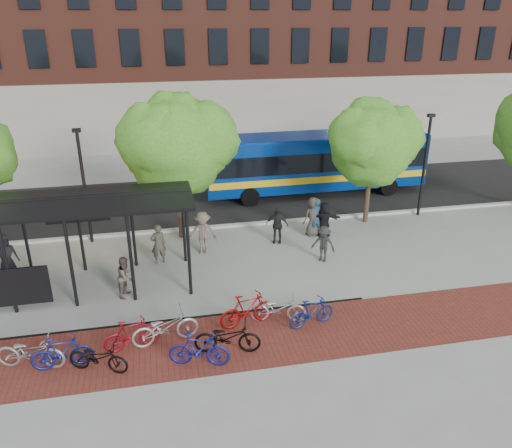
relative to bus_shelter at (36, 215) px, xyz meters
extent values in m
plane|color=#9E9E99|center=(8.13, 0.48, -3.00)|extent=(160.00, 160.00, 0.00)
cube|color=black|center=(8.13, 8.48, -2.99)|extent=(160.00, 8.00, 0.01)
cube|color=#B7B7B2|center=(8.13, 4.48, -2.94)|extent=(160.00, 0.25, 0.12)
cube|color=maroon|center=(6.13, -4.52, -3.00)|extent=(24.00, 3.00, 0.01)
cube|color=black|center=(4.83, -3.62, -3.00)|extent=(12.00, 0.05, 0.95)
cube|color=brown|center=(18.13, 26.48, 7.00)|extent=(55.00, 14.00, 20.00)
cylinder|color=black|center=(-0.87, -1.37, -1.35)|extent=(0.12, 0.12, 3.30)
cylinder|color=black|center=(-0.87, 1.33, -1.35)|extent=(0.12, 0.12, 3.30)
cylinder|color=black|center=(1.13, -1.37, -1.35)|extent=(0.12, 0.12, 3.30)
cylinder|color=black|center=(1.13, 1.33, -1.35)|extent=(0.12, 0.12, 3.30)
cylinder|color=black|center=(3.13, -1.37, -1.35)|extent=(0.12, 0.12, 3.30)
cylinder|color=black|center=(3.13, 1.33, -1.35)|extent=(0.12, 0.12, 3.30)
cylinder|color=black|center=(5.13, -1.37, -1.35)|extent=(0.12, 0.12, 3.30)
cylinder|color=black|center=(5.13, 1.33, -1.35)|extent=(0.12, 0.12, 3.30)
cube|color=black|center=(0.13, -0.72, 0.45)|extent=(10.60, 1.65, 0.29)
cube|color=black|center=(0.13, 0.68, 0.45)|extent=(10.60, 1.65, 0.29)
cube|color=black|center=(0.13, 1.38, 0.05)|extent=(9.00, 0.10, 0.40)
cube|color=black|center=(1.13, 1.43, -0.60)|extent=(2.40, 0.12, 0.70)
cube|color=#FF7200|center=(1.13, 1.51, -0.60)|extent=(2.20, 0.02, 0.55)
cylinder|color=#382619|center=(5.13, 3.78, -1.74)|extent=(0.24, 0.24, 2.52)
sphere|color=#377D21|center=(5.13, 3.78, 1.20)|extent=(4.20, 4.20, 4.20)
sphere|color=#377D21|center=(6.18, 3.98, 1.50)|extent=(3.36, 3.36, 3.36)
sphere|color=#377D21|center=(4.29, 3.48, 1.60)|extent=(3.15, 3.15, 3.15)
sphere|color=#377D21|center=(5.23, 4.18, 2.00)|extent=(2.94, 2.94, 2.94)
cylinder|color=#382619|center=(14.13, 3.78, -1.86)|extent=(0.24, 0.24, 2.27)
sphere|color=#377D21|center=(14.13, 3.78, 0.80)|extent=(3.80, 3.80, 3.80)
sphere|color=#377D21|center=(15.08, 3.98, 1.10)|extent=(3.04, 3.04, 3.04)
sphere|color=#377D21|center=(13.37, 3.48, 1.20)|extent=(2.85, 2.85, 2.85)
sphere|color=#377D21|center=(14.23, 4.18, 1.60)|extent=(2.66, 2.66, 2.66)
cylinder|color=black|center=(1.13, 4.08, -0.50)|extent=(0.14, 0.14, 5.00)
cube|color=black|center=(1.13, 4.08, 2.05)|extent=(0.35, 0.20, 0.15)
cylinder|color=black|center=(17.13, 4.08, -0.50)|extent=(0.14, 0.14, 5.00)
cube|color=black|center=(17.13, 4.08, 2.05)|extent=(0.35, 0.20, 0.15)
cube|color=navy|center=(12.94, 8.44, -1.11)|extent=(12.43, 2.82, 2.84)
cube|color=black|center=(12.94, 8.44, -0.88)|extent=(12.18, 2.86, 1.03)
cube|color=yellow|center=(12.94, 8.44, -1.81)|extent=(12.31, 2.87, 0.36)
cube|color=navy|center=(12.94, 8.44, 0.26)|extent=(12.18, 2.55, 0.19)
cylinder|color=black|center=(8.99, 7.06, -2.50)|extent=(1.00, 0.30, 0.99)
cylinder|color=black|center=(8.96, 9.74, -2.50)|extent=(1.00, 0.30, 0.99)
cylinder|color=black|center=(16.92, 7.15, -2.50)|extent=(1.00, 0.30, 0.99)
cylinder|color=black|center=(16.90, 9.83, -2.50)|extent=(1.00, 0.30, 0.99)
imported|color=gray|center=(0.27, -4.55, -2.47)|extent=(2.13, 1.18, 1.06)
imported|color=navy|center=(1.17, -4.77, -2.48)|extent=(1.76, 0.59, 1.04)
imported|color=black|center=(2.19, -5.13, -2.53)|extent=(1.90, 1.24, 0.94)
imported|color=maroon|center=(3.12, -4.26, -2.48)|extent=(1.78, 0.82, 1.03)
imported|color=#ABABAE|center=(4.13, -4.13, -2.45)|extent=(2.19, 1.10, 1.10)
imported|color=navy|center=(5.04, -5.46, -2.46)|extent=(1.88, 0.96, 1.08)
imported|color=black|center=(5.94, -5.01, -2.47)|extent=(2.11, 1.08, 1.06)
imported|color=maroon|center=(6.80, -3.73, -2.42)|extent=(2.01, 0.95, 1.16)
imported|color=#BBBBBE|center=(7.84, -3.70, -2.51)|extent=(1.96, 1.04, 0.98)
imported|color=navy|center=(8.86, -4.18, -2.50)|extent=(1.72, 0.86, 0.99)
imported|color=black|center=(-1.71, 1.38, -2.11)|extent=(1.03, 0.94, 1.78)
imported|color=#463F38|center=(4.07, 1.36, -2.14)|extent=(0.69, 0.52, 1.71)
imported|color=brown|center=(5.95, 1.91, -2.06)|extent=(1.32, 0.91, 1.88)
imported|color=black|center=(9.28, 2.32, -2.15)|extent=(1.07, 0.73, 1.69)
imported|color=black|center=(11.57, 2.56, -2.18)|extent=(1.59, 0.86, 1.63)
imported|color=#3D3831|center=(11.08, 2.76, -2.08)|extent=(1.03, 0.81, 1.84)
imported|color=#20374B|center=(11.18, 2.69, -2.09)|extent=(0.68, 0.46, 1.83)
imported|color=brown|center=(2.86, -1.02, -2.22)|extent=(0.84, 0.93, 1.56)
imported|color=#262626|center=(10.71, 0.16, -2.22)|extent=(1.15, 1.05, 1.55)
camera|label=1|loc=(4.28, -17.38, 6.54)|focal=35.00mm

